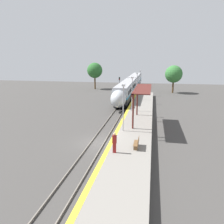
# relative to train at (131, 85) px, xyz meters

# --- Properties ---
(ground_plane) EXTENTS (120.00, 120.00, 0.00)m
(ground_plane) POSITION_rel_train_xyz_m (0.00, -35.05, -2.24)
(ground_plane) COLOR #423F3D
(rail_left) EXTENTS (0.08, 90.00, 0.15)m
(rail_left) POSITION_rel_train_xyz_m (-0.72, -35.05, -2.16)
(rail_left) COLOR slate
(rail_left) RESTS_ON ground_plane
(rail_right) EXTENTS (0.08, 90.00, 0.15)m
(rail_right) POSITION_rel_train_xyz_m (0.72, -35.05, -2.16)
(rail_right) COLOR slate
(rail_right) RESTS_ON ground_plane
(train) EXTENTS (2.75, 45.56, 3.91)m
(train) POSITION_rel_train_xyz_m (0.00, 0.00, 0.00)
(train) COLOR black
(train) RESTS_ON ground_plane
(platform_right) EXTENTS (4.07, 64.00, 0.88)m
(platform_right) POSITION_rel_train_xyz_m (3.64, -35.05, -1.80)
(platform_right) COLOR gray
(platform_right) RESTS_ON ground_plane
(platform_bench) EXTENTS (0.44, 1.62, 0.89)m
(platform_bench) POSITION_rel_train_xyz_m (4.38, -37.69, -0.90)
(platform_bench) COLOR brown
(platform_bench) RESTS_ON platform_right
(person_waiting) EXTENTS (0.36, 0.24, 1.83)m
(person_waiting) POSITION_rel_train_xyz_m (2.53, -39.12, -0.41)
(person_waiting) COLOR maroon
(person_waiting) RESTS_ON platform_right
(railway_signal) EXTENTS (0.28, 0.28, 4.66)m
(railway_signal) POSITION_rel_train_xyz_m (-2.09, -6.39, 0.59)
(railway_signal) COLOR #59595E
(railway_signal) RESTS_ON ground_plane
(lamppost_near) EXTENTS (0.36, 0.20, 5.26)m
(lamppost_near) POSITION_rel_train_xyz_m (2.46, -33.15, 1.65)
(lamppost_near) COLOR #9E9EA3
(lamppost_near) RESTS_ON platform_right
(lamppost_mid) EXTENTS (0.36, 0.20, 5.26)m
(lamppost_mid) POSITION_rel_train_xyz_m (2.46, -23.26, 1.65)
(lamppost_mid) COLOR #9E9EA3
(lamppost_mid) RESTS_ON platform_right
(lamppost_far) EXTENTS (0.36, 0.20, 5.26)m
(lamppost_far) POSITION_rel_train_xyz_m (2.46, -13.38, 1.65)
(lamppost_far) COLOR #9E9EA3
(lamppost_far) RESTS_ON platform_right
(lamppost_farthest) EXTENTS (0.36, 0.20, 5.26)m
(lamppost_farthest) POSITION_rel_train_xyz_m (2.46, -3.49, 1.65)
(lamppost_farthest) COLOR #9E9EA3
(lamppost_farthest) RESTS_ON platform_right
(station_canopy) EXTENTS (2.02, 9.48, 4.35)m
(station_canopy) POSITION_rel_train_xyz_m (4.02, -28.89, 2.64)
(station_canopy) COLOR #511E19
(station_canopy) RESTS_ON platform_right
(background_tree_left) EXTENTS (4.45, 4.45, 7.67)m
(background_tree_left) POSITION_rel_train_xyz_m (-11.33, 6.21, 3.18)
(background_tree_left) COLOR brown
(background_tree_left) RESTS_ON ground_plane
(background_tree_right) EXTENTS (4.44, 4.44, 7.13)m
(background_tree_right) POSITION_rel_train_xyz_m (10.73, 2.56, 2.65)
(background_tree_right) COLOR brown
(background_tree_right) RESTS_ON ground_plane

